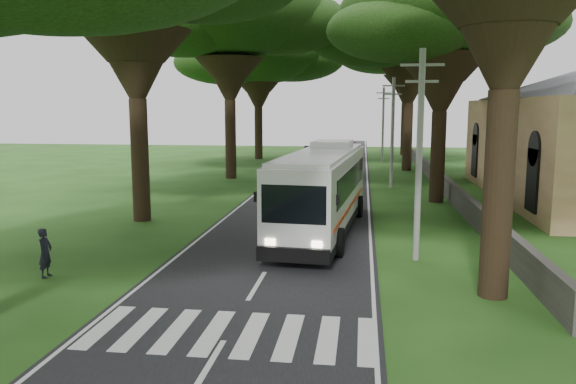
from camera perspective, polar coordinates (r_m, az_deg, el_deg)
ground at (r=16.97m, az=-4.46°, el=-11.59°), size 140.00×140.00×0.00m
road at (r=41.13m, az=2.80°, el=0.40°), size 8.00×120.00×0.04m
crosswalk at (r=15.15m, az=-6.08°, el=-14.15°), size 8.00×3.00×0.01m
property_wall at (r=40.31m, az=15.54°, el=0.78°), size 0.35×50.00×1.20m
pole_near at (r=21.74m, az=13.20°, el=3.96°), size 1.60×0.24×8.00m
pole_mid at (r=41.66m, az=10.57°, el=6.14°), size 1.60×0.24×8.00m
pole_far at (r=61.63m, az=9.63°, el=6.90°), size 1.60×0.24×8.00m
tree_l_midb at (r=47.42m, az=-6.04°, el=17.45°), size 16.13×16.13×16.72m
tree_l_far at (r=64.94m, az=-3.07°, el=13.83°), size 16.18×16.18×15.32m
tree_r_mida at (r=36.27m, az=15.50°, el=16.85°), size 12.56×12.56×14.11m
tree_r_midb at (r=54.18m, az=12.36°, el=15.75°), size 16.28×16.28×16.34m
tree_r_far at (r=72.13m, az=12.00°, el=14.22°), size 15.52×15.52×16.58m
coach_bus at (r=26.35m, az=3.51°, el=0.29°), size 3.89×13.15×3.82m
distant_car_a at (r=49.97m, az=0.22°, el=2.70°), size 2.95×4.46×1.41m
distant_car_b at (r=68.30m, az=2.22°, el=4.19°), size 1.45×3.75×1.22m
distant_car_c at (r=77.85m, az=6.08°, el=4.79°), size 2.51×5.34×1.51m
pedestrian at (r=21.27m, az=-23.44°, el=-5.69°), size 0.43×0.64×1.73m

